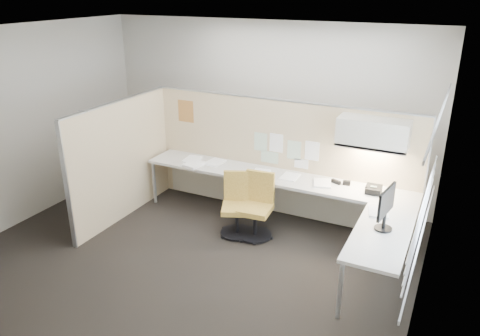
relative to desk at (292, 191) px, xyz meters
The scene contains 28 objects.
floor 1.58m from the desk, 129.58° to the right, with size 5.50×4.50×0.01m, color black.
ceiling 2.64m from the desk, 129.58° to the right, with size 5.50×4.50×0.01m, color white.
wall_back 1.66m from the desk, 129.62° to the left, with size 5.50×0.02×2.80m, color beige.
wall_front 3.59m from the desk, 105.41° to the right, with size 5.50×0.02×2.80m, color beige.
wall_left 3.93m from the desk, 162.99° to the right, with size 0.02×4.50×2.80m, color beige.
wall_right 2.28m from the desk, 31.75° to the right, with size 0.02×4.50×2.80m, color beige.
window_pane 2.32m from the desk, 32.11° to the right, with size 0.01×2.80×1.30m, color #A6B2C1.
partition_back 0.67m from the desk, 128.75° to the left, with size 4.10×0.06×1.75m, color #CFB78F.
partition_left 2.52m from the desk, 165.56° to the right, with size 0.06×2.20×1.75m, color #CFB78F.
desk is the anchor object (origin of this frame).
overhead_bin 1.35m from the desk, 15.24° to the left, with size 0.90×0.36×0.38m, color beige.
task_light_strip 1.22m from the desk, 15.24° to the left, with size 0.60×0.06×0.02m, color #FFEABF.
pinned_papers 0.69m from the desk, 124.37° to the left, with size 1.01×0.00×0.47m.
poster 2.19m from the desk, 167.47° to the left, with size 0.28×0.00×0.35m, color orange.
chair_left 0.54m from the desk, 138.32° to the right, with size 0.47×0.48×0.90m.
chair_right 0.79m from the desk, 148.46° to the right, with size 0.53×0.55×0.87m.
monitor 1.64m from the desk, 30.07° to the right, with size 0.20×0.48×0.50m.
phone 1.09m from the desk, ahead, with size 0.21×0.20×0.12m.
stapler 0.62m from the desk, 24.61° to the left, with size 0.14×0.04×0.05m, color black.
tape_dispenser 0.75m from the desk, 21.04° to the left, with size 0.10×0.06×0.06m, color black.
coat_hook 2.94m from the desk, 152.92° to the right, with size 0.18×0.42×1.28m.
paper_stack_0 1.73m from the desk, behind, with size 0.23×0.30×0.03m, color white.
paper_stack_1 1.36m from the desk, behind, with size 0.23×0.30×0.02m, color white.
paper_stack_2 0.55m from the desk, behind, with size 0.23×0.30×0.04m, color white.
paper_stack_3 0.25m from the desk, 119.85° to the left, with size 0.23×0.30×0.02m, color white.
paper_stack_4 0.43m from the desk, 20.63° to the left, with size 0.23×0.30×0.03m, color white.
paper_stack_5 1.31m from the desk, 17.55° to the right, with size 0.23×0.30×0.02m, color white.
paper_stack_6 1.58m from the desk, behind, with size 0.23×0.30×0.04m, color white.
Camera 1 is at (2.90, -4.52, 3.30)m, focal length 35.00 mm.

